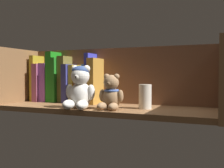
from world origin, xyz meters
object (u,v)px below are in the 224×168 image
teddy_bear_smaller (111,94)px  book_5 (66,79)px  book_2 (49,82)px  book_8 (82,85)px  book_9 (88,84)px  book_7 (76,84)px  book_3 (55,77)px  book_1 (43,82)px  book_6 (72,83)px  book_11 (98,81)px  book_4 (60,80)px  pillar_candle (145,97)px  book_10 (92,78)px  teddy_bear_larger (80,88)px  book_0 (39,78)px

teddy_bear_smaller → book_5: bearing=151.0°
book_2 → book_8: book_2 is taller
book_9 → teddy_bear_smaller: bearing=-42.2°
book_8 → book_5: bearing=-180.0°
book_5 → book_7: book_5 is taller
book_3 → book_7: (11.47, 0.00, -3.09)cm
book_1 → book_5: 12.82cm
book_6 → teddy_bear_smaller: book_6 is taller
book_7 → book_11: bearing=0.0°
book_9 → book_1: bearing=180.0°
book_7 → book_5: bearing=-180.0°
book_3 → book_11: 22.27cm
book_4 → book_11: (19.39, 0.00, -0.34)cm
book_1 → book_4: size_ratio=0.87×
book_2 → pillar_candle: (49.95, -9.77, -4.40)cm
book_11 → pillar_candle: 26.65cm
book_10 → book_3: bearing=180.0°
book_2 → book_5: (9.33, 0.00, 1.55)cm
book_1 → book_10: (26.37, -0.00, 2.07)cm
book_2 → book_7: bearing=0.0°
book_11 → pillar_candle: (24.23, -9.77, -5.25)cm
book_8 → teddy_bear_larger: teddy_bear_larger is taller
book_4 → teddy_bear_smaller: bearing=-26.7°
book_5 → book_10: 13.67cm
teddy_bear_larger → pillar_candle: bearing=20.0°
book_2 → book_6: bearing=0.0°
book_4 → book_2: bearing=-180.0°
book_5 → book_9: book_5 is taller
book_1 → pillar_candle: 54.39cm
book_2 → book_8: 18.02cm
book_6 → book_9: (8.41, 0.00, -0.01)cm
teddy_bear_larger → book_10: bearing=103.2°
book_8 → pillar_candle: book_8 is taller
book_4 → book_10: (16.66, -0.00, 0.77)cm
book_6 → book_10: bearing=-0.0°
book_1 → book_0: bearing=180.0°
book_6 → book_9: same height
book_0 → book_5: (15.43, 0.00, -0.29)cm
book_2 → book_11: bearing=0.0°
book_8 → teddy_bear_larger: size_ratio=0.99×
teddy_bear_larger → pillar_candle: teddy_bear_larger is taller
book_1 → book_3: (6.90, 0.00, 2.70)cm
book_0 → book_11: book_0 is taller
book_4 → book_5: size_ratio=0.97×
book_0 → book_3: size_ratio=0.93×
book_1 → book_7: size_ratio=1.05×
book_1 → book_11: size_ratio=0.90×
book_8 → book_11: 7.92cm
book_10 → pillar_candle: book_10 is taller
teddy_bear_smaller → book_4: bearing=153.3°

